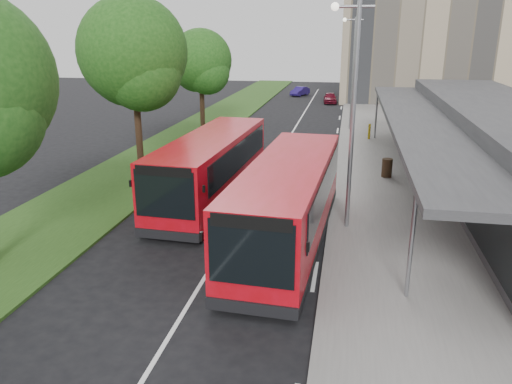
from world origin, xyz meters
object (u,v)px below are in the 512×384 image
(litter_bin, at_px, (387,168))
(bollard, at_px, (369,131))
(bus_main, at_px, (288,203))
(bus_second, at_px, (212,168))
(tree_mid, at_px, (134,59))
(lamp_post_far, at_px, (352,67))
(tree_far, at_px, (201,65))
(car_far, at_px, (300,91))
(car_near, at_px, (330,98))
(lamp_post_near, at_px, (351,105))

(litter_bin, distance_m, bollard, 9.37)
(bus_main, height_order, bollard, bus_main)
(bus_second, distance_m, litter_bin, 9.19)
(tree_mid, relative_size, lamp_post_far, 1.12)
(tree_far, relative_size, car_far, 2.38)
(bollard, bearing_deg, bus_second, -117.05)
(bus_second, bearing_deg, litter_bin, 34.29)
(lamp_post_far, bearing_deg, bollard, -68.15)
(litter_bin, distance_m, car_near, 28.31)
(tree_far, xyz_separation_m, bus_main, (9.17, -20.72, -3.29))
(bus_second, bearing_deg, tree_far, 110.60)
(litter_bin, relative_size, car_near, 0.28)
(bus_main, xyz_separation_m, car_near, (-0.11, 36.88, -0.96))
(lamp_post_near, relative_size, litter_bin, 8.60)
(litter_bin, bearing_deg, bus_second, -148.61)
(bollard, bearing_deg, car_near, 100.47)
(lamp_post_far, bearing_deg, bus_main, -95.17)
(bus_main, height_order, car_near, bus_main)
(bus_main, relative_size, bollard, 10.22)
(bus_second, relative_size, car_far, 3.31)
(lamp_post_near, distance_m, bollard, 17.10)
(lamp_post_far, distance_m, bus_main, 21.99)
(tree_far, distance_m, lamp_post_far, 11.17)
(tree_mid, distance_m, lamp_post_near, 13.22)
(tree_far, bearing_deg, lamp_post_far, 4.87)
(car_near, bearing_deg, bollard, -83.81)
(bus_second, relative_size, bollard, 9.99)
(tree_far, distance_m, bollard, 13.41)
(lamp_post_near, distance_m, bus_main, 4.11)
(lamp_post_far, height_order, bus_main, lamp_post_far)
(bus_main, bearing_deg, bollard, 82.84)
(bus_main, bearing_deg, tree_far, 117.10)
(bus_main, distance_m, bollard, 18.54)
(lamp_post_far, relative_size, bus_main, 0.76)
(tree_mid, height_order, litter_bin, tree_mid)
(bus_second, relative_size, litter_bin, 11.08)
(tree_mid, relative_size, bollard, 8.71)
(tree_mid, distance_m, bus_second, 8.25)
(tree_far, relative_size, lamp_post_near, 0.93)
(bus_main, bearing_deg, lamp_post_far, 88.06)
(bus_second, bearing_deg, bollard, 65.85)
(lamp_post_near, relative_size, bus_main, 0.76)
(lamp_post_near, height_order, lamp_post_far, same)
(lamp_post_near, relative_size, car_far, 2.56)
(bus_main, relative_size, car_far, 3.38)
(tree_mid, height_order, lamp_post_near, tree_mid)
(lamp_post_near, relative_size, lamp_post_far, 1.00)
(lamp_post_near, height_order, car_near, lamp_post_near)
(tree_mid, bearing_deg, lamp_post_far, 49.32)
(tree_far, bearing_deg, car_far, 76.39)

